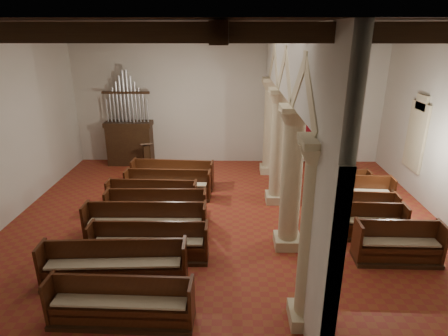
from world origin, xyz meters
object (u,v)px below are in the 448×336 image
Objects in this scene: lectern at (147,159)px; aisle_pew_0 at (397,249)px; pipe_organ at (129,135)px; nave_pew_0 at (121,309)px; processional_banner at (341,152)px.

lectern reaches higher than aisle_pew_0.
lectern is (0.95, -1.00, -0.81)m from pipe_organ.
lectern is at bearing 100.17° from nave_pew_0.
processional_banner is (8.64, 0.63, 0.19)m from lectern.
pipe_organ reaches higher than nave_pew_0.
nave_pew_0 is (2.38, -10.11, -1.02)m from pipe_organ.
processional_banner is at bearing -17.49° from lectern.
pipe_organ is at bearing 140.67° from aisle_pew_0.
processional_banner reaches higher than aisle_pew_0.
processional_banner is at bearing 54.77° from nave_pew_0.
processional_banner is at bearing -2.18° from pipe_organ.
nave_pew_0 is at bearing -102.76° from lectern.
lectern is at bearing -46.34° from pipe_organ.
lectern is 9.23m from nave_pew_0.
processional_banner is 7.36m from aisle_pew_0.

